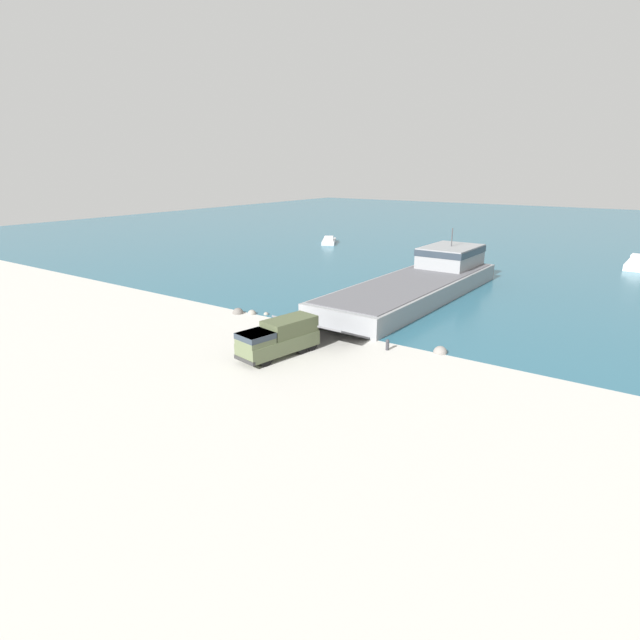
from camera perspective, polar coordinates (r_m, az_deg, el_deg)
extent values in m
plane|color=#B7B5AD|center=(42.41, -4.36, -3.63)|extent=(240.00, 240.00, 0.00)
cube|color=#285B70|center=(131.18, 23.59, 9.14)|extent=(240.00, 180.00, 0.01)
cube|color=gray|center=(60.42, 10.52, 3.46)|extent=(9.94, 32.50, 2.05)
cube|color=#56565B|center=(60.19, 10.58, 4.45)|extent=(9.19, 31.19, 0.08)
cube|color=gray|center=(69.94, 14.69, 7.04)|extent=(6.53, 9.22, 2.75)
cube|color=#28333D|center=(69.81, 14.74, 7.70)|extent=(6.71, 9.32, 0.83)
cylinder|color=#3F3F42|center=(69.56, 14.85, 9.13)|extent=(0.16, 0.16, 2.40)
cube|color=#56565B|center=(45.07, 0.09, -0.83)|extent=(7.73, 4.99, 2.05)
cube|color=#566042|center=(41.23, -4.74, -2.74)|extent=(3.69, 7.48, 1.21)
cube|color=#566042|center=(39.49, -7.39, -2.10)|extent=(2.67, 2.81, 0.91)
cube|color=#28333D|center=(39.42, -7.40, -1.79)|extent=(2.75, 2.85, 0.46)
cube|color=#495236|center=(41.57, -3.50, -0.69)|extent=(3.10, 4.87, 1.34)
cube|color=#2D2D2D|center=(39.38, -8.62, -4.56)|extent=(2.45, 0.69, 0.32)
cylinder|color=black|center=(39.35, -6.28, -4.36)|extent=(0.65, 1.34, 1.29)
cylinder|color=black|center=(40.79, -7.99, -3.64)|extent=(0.65, 1.34, 1.29)
cylinder|color=black|center=(41.70, -2.11, -3.01)|extent=(0.65, 1.34, 1.29)
cylinder|color=black|center=(43.07, -3.86, -2.38)|extent=(0.65, 1.34, 1.29)
cylinder|color=black|center=(42.41, -1.02, -2.65)|extent=(0.65, 1.34, 1.29)
cylinder|color=black|center=(43.75, -2.78, -2.04)|extent=(0.65, 1.34, 1.29)
cylinder|color=#3D4C33|center=(42.50, -8.48, -3.10)|extent=(0.14, 0.14, 0.86)
cylinder|color=#3D4C33|center=(42.43, -8.70, -3.15)|extent=(0.14, 0.14, 0.86)
cube|color=#3D4C33|center=(42.21, -8.63, -2.14)|extent=(0.38, 0.50, 0.68)
sphere|color=tan|center=(42.06, -8.66, -1.55)|extent=(0.23, 0.23, 0.23)
cube|color=white|center=(91.77, 32.44, 5.35)|extent=(3.05, 7.88, 0.95)
cube|color=silver|center=(92.19, 32.57, 6.00)|extent=(1.98, 2.42, 1.04)
cube|color=#B7BABF|center=(103.39, 1.03, 8.96)|extent=(5.85, 7.67, 0.70)
cube|color=silver|center=(102.74, 1.01, 9.32)|extent=(2.64, 2.80, 0.77)
cylinder|color=#333338|center=(42.94, 7.71, -2.97)|extent=(0.30, 0.30, 0.70)
sphere|color=#333338|center=(42.79, 7.73, -2.42)|extent=(0.34, 0.34, 0.34)
sphere|color=gray|center=(53.48, -7.79, 0.68)|extent=(0.93, 0.93, 0.93)
sphere|color=gray|center=(53.10, -6.17, 0.62)|extent=(0.55, 0.55, 0.55)
sphere|color=gray|center=(43.22, 13.56, -3.67)|extent=(1.18, 1.18, 1.18)
sphere|color=#66605B|center=(53.95, -9.35, 0.75)|extent=(1.18, 1.18, 1.18)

